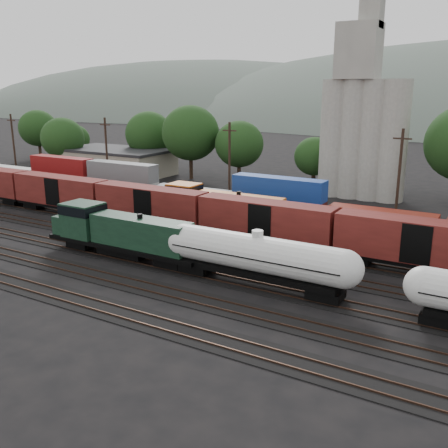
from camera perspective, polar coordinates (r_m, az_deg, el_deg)
The scene contains 11 objects.
ground at distance 50.49m, azimuth 0.09°, elevation -3.99°, with size 600.00×600.00×0.00m, color black.
tracks at distance 50.47m, azimuth 0.09°, elevation -3.94°, with size 180.00×33.20×0.20m.
green_locomotive at distance 51.41m, azimuth -12.24°, elevation -0.79°, with size 18.24×3.22×4.83m.
tank_car_a at distance 42.67m, azimuth 3.81°, elevation -3.65°, with size 18.24×3.27×4.78m.
orange_locomotive at distance 61.50m, azimuth -0.94°, elevation 2.11°, with size 18.80×3.13×4.70m.
boxcar_string at distance 52.90m, azimuth 4.75°, elevation 0.39°, with size 169.00×2.90×4.20m.
container_wall at distance 64.69m, azimuth 3.12°, elevation 2.58°, with size 160.00×2.60×5.80m.
grain_silo at distance 80.13m, azimuth 15.51°, elevation 10.83°, with size 13.40×5.00×29.00m.
industrial_sheds at distance 79.67m, azimuth 17.25°, elevation 4.36°, with size 119.38×17.26×5.10m.
tree_band at distance 81.30m, azimuth 15.11°, elevation 8.39°, with size 163.75×20.96×14.54m.
utility_poles at distance 68.41m, azimuth 9.44°, elevation 6.26°, with size 122.20×0.36×12.00m.
Camera 1 is at (23.96, -41.24, 16.57)m, focal length 40.00 mm.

